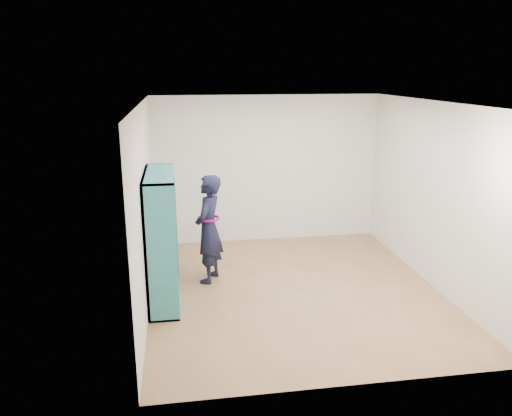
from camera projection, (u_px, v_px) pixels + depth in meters
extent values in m
plane|color=olive|center=(294.00, 290.00, 7.06)|extent=(4.50, 4.50, 0.00)
plane|color=white|center=(298.00, 103.00, 6.36)|extent=(4.50, 4.50, 0.00)
cube|color=white|center=(145.00, 207.00, 6.41)|extent=(0.02, 4.50, 2.60)
cube|color=white|center=(435.00, 196.00, 7.01)|extent=(0.02, 4.50, 2.60)
cube|color=white|center=(267.00, 169.00, 8.85)|extent=(4.00, 0.02, 2.60)
cube|color=white|center=(353.00, 263.00, 4.57)|extent=(4.00, 0.02, 2.60)
cube|color=teal|center=(161.00, 255.00, 5.93)|extent=(0.38, 0.03, 1.75)
cube|color=teal|center=(163.00, 224.00, 7.16)|extent=(0.38, 0.03, 1.75)
cube|color=teal|center=(165.00, 298.00, 6.78)|extent=(0.38, 1.31, 0.03)
cube|color=teal|center=(159.00, 174.00, 6.31)|extent=(0.38, 1.31, 0.03)
cube|color=teal|center=(148.00, 239.00, 6.52)|extent=(0.03, 1.31, 1.75)
cube|color=teal|center=(162.00, 243.00, 6.35)|extent=(0.36, 0.03, 1.70)
cube|color=teal|center=(163.00, 233.00, 6.75)|extent=(0.36, 0.03, 1.70)
cube|color=teal|center=(164.00, 268.00, 6.66)|extent=(0.36, 1.26, 0.03)
cube|color=teal|center=(162.00, 238.00, 6.55)|extent=(0.36, 1.26, 0.03)
cube|color=teal|center=(161.00, 207.00, 6.43)|extent=(0.36, 1.26, 0.03)
cube|color=beige|center=(166.00, 308.00, 6.36)|extent=(0.24, 0.15, 0.06)
cube|color=black|center=(165.00, 270.00, 6.16)|extent=(0.20, 0.18, 0.32)
cube|color=maroon|center=(163.00, 240.00, 6.05)|extent=(0.20, 0.18, 0.25)
cube|color=silver|center=(161.00, 211.00, 6.01)|extent=(0.24, 0.15, 0.09)
cube|color=navy|center=(167.00, 290.00, 6.68)|extent=(0.20, 0.18, 0.22)
cube|color=brown|center=(166.00, 259.00, 6.56)|extent=(0.20, 0.18, 0.28)
cube|color=#BFB28C|center=(164.00, 234.00, 6.53)|extent=(0.24, 0.15, 0.09)
cube|color=#26594C|center=(162.00, 196.00, 6.33)|extent=(0.20, 0.18, 0.31)
cube|color=beige|center=(168.00, 275.00, 7.07)|extent=(0.20, 0.18, 0.32)
cube|color=black|center=(166.00, 254.00, 7.04)|extent=(0.24, 0.15, 0.06)
cube|color=maroon|center=(165.00, 221.00, 6.85)|extent=(0.20, 0.18, 0.22)
cube|color=silver|center=(163.00, 190.00, 6.74)|extent=(0.20, 0.18, 0.26)
imported|color=black|center=(209.00, 229.00, 7.18)|extent=(0.57, 0.68, 1.59)
torus|color=#9C0C75|center=(208.00, 218.00, 7.14)|extent=(0.43, 0.43, 0.04)
cube|color=silver|center=(202.00, 220.00, 7.26)|extent=(0.02, 0.09, 0.13)
cube|color=black|center=(202.00, 220.00, 7.26)|extent=(0.02, 0.09, 0.13)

